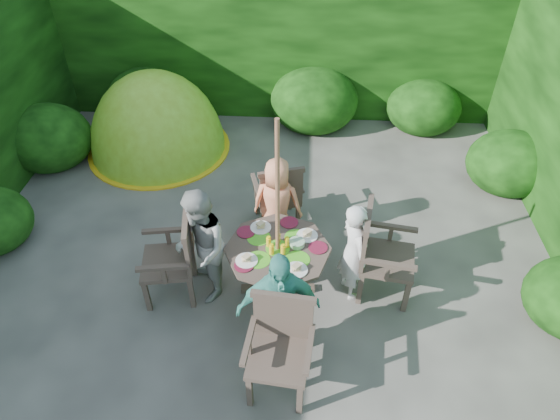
# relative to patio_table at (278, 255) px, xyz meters

# --- Properties ---
(ground) EXTENTS (60.00, 60.00, 0.00)m
(ground) POSITION_rel_patio_table_xyz_m (-0.24, 0.40, -0.56)
(ground) COLOR #413E3A
(ground) RESTS_ON ground
(hedge_enclosure) EXTENTS (9.00, 9.00, 2.50)m
(hedge_enclosure) POSITION_rel_patio_table_xyz_m (-0.24, 1.73, 0.69)
(hedge_enclosure) COLOR black
(hedge_enclosure) RESTS_ON ground
(patio_table) EXTENTS (1.22, 1.22, 0.79)m
(patio_table) POSITION_rel_patio_table_xyz_m (0.00, 0.00, 0.00)
(patio_table) COLOR #3C2F27
(patio_table) RESTS_ON ground
(parasol_pole) EXTENTS (0.05, 0.05, 2.20)m
(parasol_pole) POSITION_rel_patio_table_xyz_m (-0.00, -0.00, 0.54)
(parasol_pole) COLOR brown
(parasol_pole) RESTS_ON ground
(garden_chair_right) EXTENTS (0.66, 0.71, 1.05)m
(garden_chair_right) POSITION_rel_patio_table_xyz_m (1.08, 0.10, 0.01)
(garden_chair_right) COLOR #3C2F27
(garden_chair_right) RESTS_ON ground
(garden_chair_left) EXTENTS (0.63, 0.69, 1.02)m
(garden_chair_left) POSITION_rel_patio_table_xyz_m (-1.09, -0.07, -0.01)
(garden_chair_left) COLOR #3C2F27
(garden_chair_left) RESTS_ON ground
(garden_chair_back) EXTENTS (0.69, 0.64, 0.95)m
(garden_chair_back) POSITION_rel_patio_table_xyz_m (-0.06, 1.10, -0.05)
(garden_chair_back) COLOR #3C2F27
(garden_chair_back) RESTS_ON ground
(garden_chair_front) EXTENTS (0.64, 0.58, 0.98)m
(garden_chair_front) POSITION_rel_patio_table_xyz_m (0.09, -1.09, -0.03)
(garden_chair_front) COLOR #3C2F27
(garden_chair_front) RESTS_ON ground
(child_right) EXTENTS (0.43, 0.52, 1.22)m
(child_right) POSITION_rel_patio_table_xyz_m (0.79, 0.06, 0.05)
(child_right) COLOR silver
(child_right) RESTS_ON ground
(child_left) EXTENTS (0.70, 0.80, 1.37)m
(child_left) POSITION_rel_patio_table_xyz_m (-0.80, -0.06, 0.13)
(child_left) COLOR #A2A39E
(child_left) RESTS_ON ground
(child_back) EXTENTS (0.63, 0.45, 1.21)m
(child_back) POSITION_rel_patio_table_xyz_m (-0.06, 0.80, 0.05)
(child_back) COLOR #F89166
(child_back) RESTS_ON ground
(child_front) EXTENTS (0.84, 0.48, 1.34)m
(child_front) POSITION_rel_patio_table_xyz_m (0.05, -0.80, 0.11)
(child_front) COLOR teal
(child_front) RESTS_ON ground
(dome_tent) EXTENTS (2.50, 2.50, 2.51)m
(dome_tent) POSITION_rel_patio_table_xyz_m (-2.05, 2.79, -0.56)
(dome_tent) COLOR #89B422
(dome_tent) RESTS_ON ground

